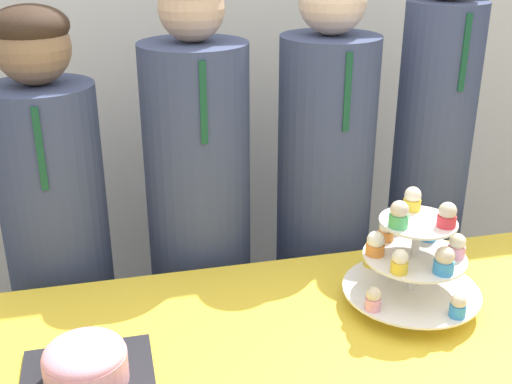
% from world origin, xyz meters
% --- Properties ---
extents(wall_back, '(9.00, 0.06, 2.70)m').
position_xyz_m(wall_back, '(0.00, 1.45, 1.35)').
color(wall_back, silver).
rests_on(wall_back, ground_plane).
extents(round_cake, '(0.27, 0.27, 0.11)m').
position_xyz_m(round_cake, '(-0.48, 0.21, 0.79)').
color(round_cake, '#232328').
rests_on(round_cake, table).
extents(cupcake_stand, '(0.34, 0.34, 0.30)m').
position_xyz_m(cupcake_stand, '(0.30, 0.33, 0.87)').
color(cupcake_stand, silver).
rests_on(cupcake_stand, table).
extents(student_0, '(0.30, 0.30, 1.43)m').
position_xyz_m(student_0, '(-0.56, 0.85, 0.69)').
color(student_0, '#384266').
rests_on(student_0, ground_plane).
extents(student_1, '(0.31, 0.31, 1.51)m').
position_xyz_m(student_1, '(-0.14, 0.85, 0.71)').
color(student_1, '#384266').
rests_on(student_1, ground_plane).
extents(student_2, '(0.30, 0.30, 1.53)m').
position_xyz_m(student_2, '(0.25, 0.85, 0.73)').
color(student_2, '#384266').
rests_on(student_2, ground_plane).
extents(student_3, '(0.24, 0.25, 1.62)m').
position_xyz_m(student_3, '(0.61, 0.85, 0.81)').
color(student_3, '#384266').
rests_on(student_3, ground_plane).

